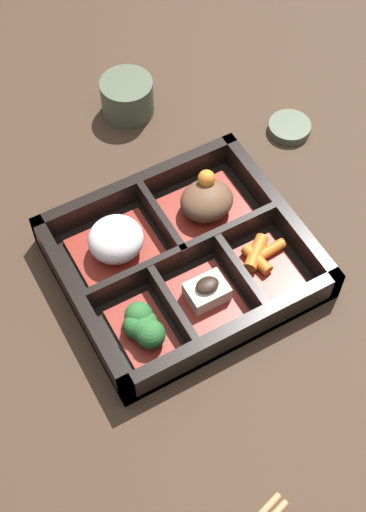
% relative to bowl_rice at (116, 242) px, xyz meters
% --- Properties ---
extents(ground_plane, '(3.00, 3.00, 0.00)m').
position_rel_bowl_rice_xyz_m(ground_plane, '(0.06, -0.05, -0.03)').
color(ground_plane, '#382619').
extents(bento_base, '(0.27, 0.23, 0.01)m').
position_rel_bowl_rice_xyz_m(bento_base, '(0.06, -0.05, -0.03)').
color(bento_base, black).
rests_on(bento_base, ground_plane).
extents(bento_rim, '(0.27, 0.23, 0.04)m').
position_rel_bowl_rice_xyz_m(bento_rim, '(0.06, -0.05, -0.01)').
color(bento_rim, black).
rests_on(bento_rim, ground_plane).
extents(bowl_rice, '(0.10, 0.09, 0.05)m').
position_rel_bowl_rice_xyz_m(bowl_rice, '(0.00, 0.00, 0.00)').
color(bowl_rice, maroon).
rests_on(bowl_rice, bento_base).
extents(bowl_stew, '(0.10, 0.09, 0.06)m').
position_rel_bowl_rice_xyz_m(bowl_stew, '(0.12, 0.00, -0.00)').
color(bowl_stew, maroon).
rests_on(bowl_stew, bento_base).
extents(bowl_greens, '(0.05, 0.08, 0.04)m').
position_rel_bowl_rice_xyz_m(bowl_greens, '(-0.02, -0.11, -0.01)').
color(bowl_greens, maroon).
rests_on(bowl_greens, bento_base).
extents(bowl_tofu, '(0.06, 0.08, 0.03)m').
position_rel_bowl_rice_xyz_m(bowl_tofu, '(0.06, -0.10, -0.01)').
color(bowl_tofu, maroon).
rests_on(bowl_tofu, bento_base).
extents(bowl_carrots, '(0.06, 0.08, 0.02)m').
position_rel_bowl_rice_xyz_m(bowl_carrots, '(0.14, -0.09, -0.02)').
color(bowl_carrots, maroon).
rests_on(bowl_carrots, bento_base).
extents(tea_cup, '(0.07, 0.07, 0.05)m').
position_rel_bowl_rice_xyz_m(tea_cup, '(0.11, 0.20, -0.01)').
color(tea_cup, '#424C38').
rests_on(tea_cup, ground_plane).
extents(sauce_dish, '(0.05, 0.05, 0.01)m').
position_rel_bowl_rice_xyz_m(sauce_dish, '(0.28, 0.07, -0.03)').
color(sauce_dish, '#424C38').
rests_on(sauce_dish, ground_plane).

